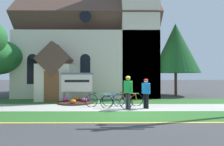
# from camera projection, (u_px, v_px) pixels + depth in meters

# --- Properties ---
(ground) EXTENTS (140.00, 140.00, 0.00)m
(ground) POSITION_uv_depth(u_px,v_px,m) (126.00, 101.00, 13.21)
(ground) COLOR #3D3D3F
(sidewalk_slab) EXTENTS (32.00, 2.40, 0.01)m
(sidewalk_slab) POSITION_uv_depth(u_px,v_px,m) (76.00, 107.00, 10.62)
(sidewalk_slab) COLOR #B7B5AD
(sidewalk_slab) RESTS_ON ground
(grass_verge) EXTENTS (32.00, 2.11, 0.01)m
(grass_verge) POSITION_uv_depth(u_px,v_px,m) (67.00, 116.00, 8.37)
(grass_verge) COLOR #2D6628
(grass_verge) RESTS_ON ground
(church_lawn) EXTENTS (24.00, 2.63, 0.01)m
(church_lawn) POSITION_uv_depth(u_px,v_px,m) (83.00, 101.00, 13.13)
(church_lawn) COLOR #2D6628
(church_lawn) RESTS_ON ground
(curb_paint_stripe) EXTENTS (28.00, 0.16, 0.01)m
(curb_paint_stripe) POSITION_uv_depth(u_px,v_px,m) (60.00, 123.00, 7.17)
(curb_paint_stripe) COLOR yellow
(curb_paint_stripe) RESTS_ON ground
(church_building) EXTENTS (12.02, 10.33, 13.82)m
(church_building) POSITION_uv_depth(u_px,v_px,m) (95.00, 45.00, 18.42)
(church_building) COLOR beige
(church_building) RESTS_ON ground
(church_sign) EXTENTS (2.16, 0.23, 1.98)m
(church_sign) POSITION_uv_depth(u_px,v_px,m) (77.00, 83.00, 12.68)
(church_sign) COLOR slate
(church_sign) RESTS_ON ground
(flower_bed) EXTENTS (2.28, 2.28, 0.34)m
(flower_bed) POSITION_uv_depth(u_px,v_px,m) (76.00, 102.00, 12.26)
(flower_bed) COLOR #382319
(flower_bed) RESTS_ON ground
(bicycle_white) EXTENTS (1.76, 0.24, 0.80)m
(bicycle_white) POSITION_uv_depth(u_px,v_px,m) (116.00, 102.00, 10.29)
(bicycle_white) COLOR black
(bicycle_white) RESTS_ON ground
(bicycle_orange) EXTENTS (1.68, 0.48, 0.83)m
(bicycle_orange) POSITION_uv_depth(u_px,v_px,m) (100.00, 100.00, 10.95)
(bicycle_orange) COLOR black
(bicycle_orange) RESTS_ON ground
(bicycle_blue) EXTENTS (1.80, 0.19, 0.85)m
(bicycle_blue) POSITION_uv_depth(u_px,v_px,m) (128.00, 99.00, 11.12)
(bicycle_blue) COLOR black
(bicycle_blue) RESTS_ON ground
(cyclist_in_orange_jersey) EXTENTS (0.42, 0.68, 1.62)m
(cyclist_in_orange_jersey) POSITION_uv_depth(u_px,v_px,m) (146.00, 91.00, 10.26)
(cyclist_in_orange_jersey) COLOR black
(cyclist_in_orange_jersey) RESTS_ON ground
(cyclist_in_yellow_jersey) EXTENTS (0.45, 0.74, 1.76)m
(cyclist_in_yellow_jersey) POSITION_uv_depth(u_px,v_px,m) (128.00, 90.00, 9.99)
(cyclist_in_yellow_jersey) COLOR #2D2D33
(cyclist_in_yellow_jersey) RESTS_ON ground
(roadside_conifer) EXTENTS (4.26, 4.26, 6.54)m
(roadside_conifer) POSITION_uv_depth(u_px,v_px,m) (176.00, 48.00, 17.22)
(roadside_conifer) COLOR #4C3823
(roadside_conifer) RESTS_ON ground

